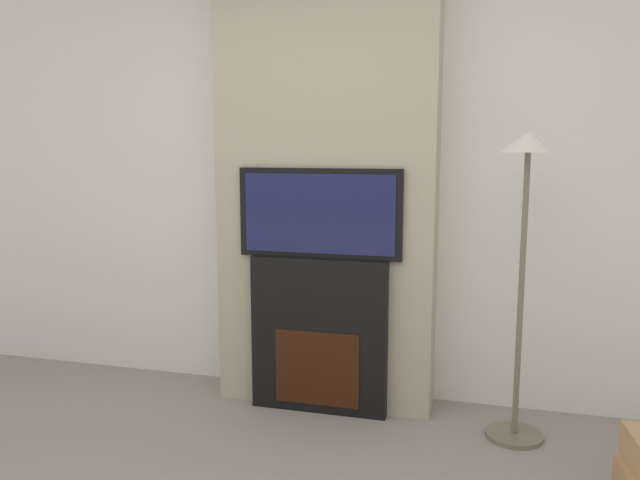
# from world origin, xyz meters

# --- Properties ---
(wall_back) EXTENTS (6.00, 0.06, 2.70)m
(wall_back) POSITION_xyz_m (0.00, 2.03, 1.35)
(wall_back) COLOR silver
(wall_back) RESTS_ON ground_plane
(chimney_breast) EXTENTS (1.28, 0.32, 2.70)m
(chimney_breast) POSITION_xyz_m (0.00, 1.84, 1.35)
(chimney_breast) COLOR tan
(chimney_breast) RESTS_ON ground_plane
(fireplace) EXTENTS (0.80, 0.15, 0.91)m
(fireplace) POSITION_xyz_m (0.00, 1.68, 0.45)
(fireplace) COLOR black
(fireplace) RESTS_ON ground_plane
(television) EXTENTS (0.94, 0.07, 0.51)m
(television) POSITION_xyz_m (0.00, 1.68, 1.16)
(television) COLOR black
(television) RESTS_ON fireplace
(floor_lamp) EXTENTS (0.30, 0.30, 1.61)m
(floor_lamp) POSITION_xyz_m (1.10, 1.60, 1.16)
(floor_lamp) COLOR #726651
(floor_lamp) RESTS_ON ground_plane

